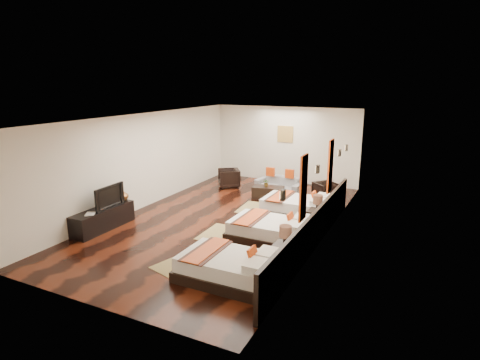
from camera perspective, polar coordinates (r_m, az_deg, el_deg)
The scene contains 30 objects.
floor at distance 10.85m, azimuth -2.13°, elevation -5.77°, with size 5.50×9.50×0.01m, color black.
ceiling at distance 10.24m, azimuth -2.27°, elevation 9.13°, with size 5.50×9.50×0.01m, color white.
back_wall at distance 14.74m, azimuth 6.57°, elevation 5.11°, with size 5.50×0.01×2.80m, color silver.
left_wall at distance 11.97m, azimuth -13.90°, elevation 2.69°, with size 0.01×9.50×2.80m, color silver.
right_wall at distance 9.50m, azimuth 12.59°, elevation -0.17°, with size 0.01×9.50×2.80m, color silver.
headboard_panel at distance 9.06m, azimuth 10.81°, elevation -7.11°, with size 0.08×6.60×0.90m, color black.
bed_near at distance 7.64m, azimuth -1.23°, elevation -12.61°, with size 1.98×1.24×0.76m.
bed_mid at distance 9.42m, azimuth 4.76°, elevation -7.29°, with size 1.99×1.25×0.76m.
bed_far at distance 11.21m, azimuth 8.51°, elevation -3.85°, with size 1.99×1.25×0.76m.
nightstand_a at distance 8.07m, azimuth 6.51°, elevation -10.64°, with size 0.47×0.47×0.93m.
nightstand_b at distance 10.24m, azimuth 11.12°, elevation -5.36°, with size 0.46×0.46×0.91m.
jute_mat_near at distance 8.46m, azimuth -8.30°, elevation -11.87°, with size 0.75×1.20×0.01m, color olive.
jute_mat_mid at distance 9.91m, azimuth -3.11°, elevation -7.71°, with size 0.75×1.20×0.01m, color olive.
jute_mat_far at distance 11.80m, azimuth 1.92°, elevation -4.06°, with size 0.75×1.20×0.01m, color olive.
tv_console at distance 10.70m, azimuth -19.26°, elevation -5.31°, with size 0.50×1.80×0.55m, color black.
tv at distance 10.59m, azimuth -18.80°, elevation -2.26°, with size 1.01×0.13×0.58m, color black.
book at distance 10.26m, azimuth -21.51°, elevation -4.64°, with size 0.22×0.29×0.03m, color black.
figurine at distance 11.09m, azimuth -16.68°, elevation -2.08°, with size 0.31×0.31×0.32m, color brown.
sofa at distance 13.65m, azimuth 5.77°, elevation -0.55°, with size 1.68×0.66×0.49m, color gray.
armchair_left at distance 14.01m, azimuth -1.63°, elevation 0.27°, with size 0.71×0.73×0.67m, color black.
armchair_right at distance 12.80m, azimuth 12.28°, elevation -1.58°, with size 0.63×0.64×0.59m, color black.
coffee_table at distance 12.71m, azimuth 4.12°, elevation -1.83°, with size 1.00×0.50×0.40m, color black.
table_plant at distance 12.66m, azimuth 3.88°, elevation -0.40°, with size 0.22×0.19×0.24m, color #22541C.
orange_panel_a at distance 7.65m, azimuth 9.18°, elevation -1.16°, with size 0.04×0.40×1.30m, color #D86014.
orange_panel_b at distance 9.73m, azimuth 12.99°, elevation 1.95°, with size 0.04×0.40×1.30m, color #D86014.
sconce_near at distance 6.61m, azimuth 6.22°, elevation -2.16°, with size 0.07×0.12×0.18m.
sconce_mid at distance 8.65m, azimuth 11.20°, elevation 1.56°, with size 0.07×0.12×0.18m.
sconce_far at distance 10.76m, azimuth 14.26°, elevation 3.84°, with size 0.07×0.12×0.18m.
sconce_lounge at distance 11.63m, azimuth 15.19°, elevation 4.53°, with size 0.07×0.12×0.18m.
gold_artwork at distance 14.66m, azimuth 6.59°, elevation 6.65°, with size 0.60×0.04×0.60m, color #AD873F.
Camera 1 is at (4.82, -8.98, 3.70)m, focal length 29.37 mm.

